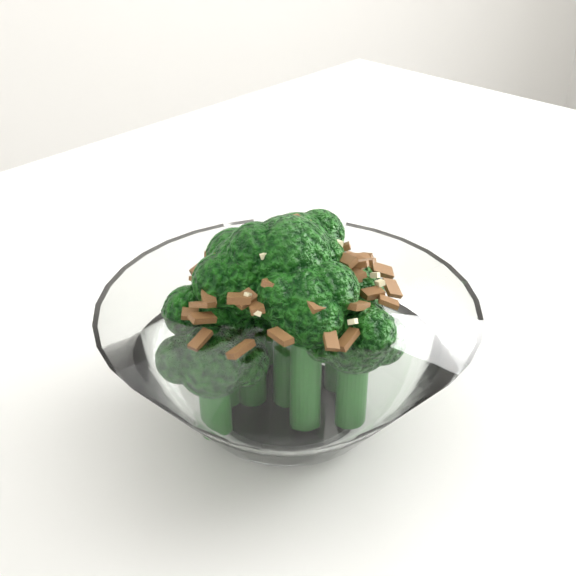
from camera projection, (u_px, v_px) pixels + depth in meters
name	position (u px, v px, depth m)	size (l,w,h in m)	color
table	(282.00, 362.00, 0.69)	(1.42, 1.21, 0.75)	white
broccoli_dish	(288.00, 344.00, 0.50)	(0.23, 0.23, 0.14)	white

